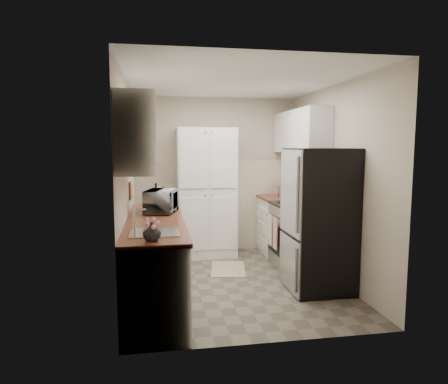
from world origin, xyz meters
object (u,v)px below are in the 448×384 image
at_px(electric_range, 298,236).
at_px(microwave, 161,201).
at_px(wine_bottle, 156,197).
at_px(pantry_cabinet, 206,193).
at_px(refrigerator, 319,220).
at_px(toaster_oven, 289,190).

height_order(electric_range, microwave, microwave).
height_order(microwave, wine_bottle, wine_bottle).
bearing_deg(pantry_cabinet, microwave, -119.05).
xyz_separation_m(electric_range, refrigerator, (-0.03, -0.80, 0.37)).
distance_m(wine_bottle, toaster_oven, 2.19).
bearing_deg(refrigerator, electric_range, 87.52).
bearing_deg(wine_bottle, pantry_cabinet, 48.96).
height_order(wine_bottle, toaster_oven, wine_bottle).
distance_m(refrigerator, microwave, 1.91).
bearing_deg(pantry_cabinet, wine_bottle, -131.04).
bearing_deg(toaster_oven, pantry_cabinet, -167.31).
distance_m(pantry_cabinet, toaster_oven, 1.30).
relative_size(refrigerator, wine_bottle, 5.76).
distance_m(refrigerator, toaster_oven, 1.59).
bearing_deg(pantry_cabinet, toaster_oven, -6.58).
height_order(microwave, toaster_oven, microwave).
xyz_separation_m(refrigerator, wine_bottle, (-1.91, 0.84, 0.22)).
xyz_separation_m(pantry_cabinet, electric_range, (1.17, -0.93, -0.52)).
relative_size(pantry_cabinet, refrigerator, 1.18).
bearing_deg(wine_bottle, electric_range, -1.05).
relative_size(refrigerator, toaster_oven, 4.33).
relative_size(electric_range, wine_bottle, 3.83).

